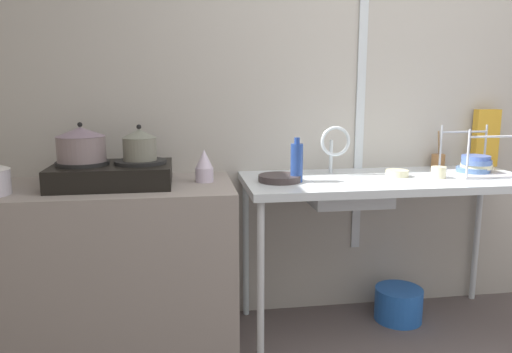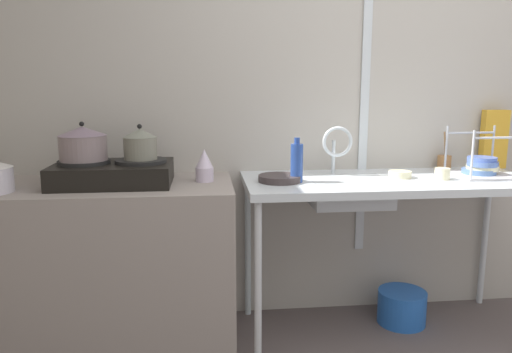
{
  "view_description": "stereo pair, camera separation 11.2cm",
  "coord_description": "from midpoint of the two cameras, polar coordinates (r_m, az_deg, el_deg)",
  "views": [
    {
      "loc": [
        -1.19,
        -1.16,
        1.36
      ],
      "look_at": [
        -0.81,
        1.3,
        0.9
      ],
      "focal_mm": 34.26,
      "sensor_mm": 36.0,
      "label": 1
    },
    {
      "loc": [
        -1.07,
        -1.17,
        1.36
      ],
      "look_at": [
        -0.81,
        1.3,
        0.9
      ],
      "focal_mm": 34.26,
      "sensor_mm": 36.0,
      "label": 2
    }
  ],
  "objects": [
    {
      "name": "wall_back",
      "position": [
        3.05,
        13.24,
        8.38
      ],
      "size": [
        5.39,
        0.1,
        2.52
      ],
      "primitive_type": "cube",
      "color": "#B1ACA2",
      "rests_on": "ground"
    },
    {
      "name": "wall_metal_strip",
      "position": [
        2.94,
        11.11,
        10.85
      ],
      "size": [
        0.05,
        0.01,
        2.01
      ],
      "primitive_type": "cube",
      "color": "silver"
    },
    {
      "name": "counter_concrete",
      "position": [
        2.67,
        -17.96,
        -10.23
      ],
      "size": [
        1.27,
        0.63,
        0.87
      ],
      "primitive_type": "cube",
      "color": "gray",
      "rests_on": "ground"
    },
    {
      "name": "counter_sink",
      "position": [
        2.73,
        13.92,
        -1.41
      ],
      "size": [
        1.56,
        0.63,
        0.87
      ],
      "color": "silver",
      "rests_on": "ground"
    },
    {
      "name": "stove",
      "position": [
        2.53,
        -17.66,
        0.29
      ],
      "size": [
        0.58,
        0.39,
        0.12
      ],
      "color": "black",
      "rests_on": "counter_concrete"
    },
    {
      "name": "pot_on_left_burner",
      "position": [
        2.54,
        -20.95,
        3.54
      ],
      "size": [
        0.23,
        0.23,
        0.19
      ],
      "color": "gray",
      "rests_on": "stove"
    },
    {
      "name": "pot_on_right_burner",
      "position": [
        2.5,
        -14.69,
        3.62
      ],
      "size": [
        0.17,
        0.17,
        0.18
      ],
      "color": "slate",
      "rests_on": "stove"
    },
    {
      "name": "percolator",
      "position": [
        2.53,
        -7.33,
        1.21
      ],
      "size": [
        0.09,
        0.09,
        0.17
      ],
      "color": "silver",
      "rests_on": "counter_concrete"
    },
    {
      "name": "sink_basin",
      "position": [
        2.65,
        9.41,
        -1.69
      ],
      "size": [
        0.41,
        0.32,
        0.13
      ],
      "primitive_type": "cube",
      "color": "silver",
      "rests_on": "counter_sink"
    },
    {
      "name": "faucet",
      "position": [
        2.72,
        8.03,
        3.86
      ],
      "size": [
        0.17,
        0.09,
        0.27
      ],
      "color": "silver",
      "rests_on": "counter_sink"
    },
    {
      "name": "frying_pan",
      "position": [
        2.53,
        1.52,
        -0.21
      ],
      "size": [
        0.22,
        0.22,
        0.03
      ],
      "primitive_type": "cylinder",
      "color": "#382F2F",
      "rests_on": "counter_sink"
    },
    {
      "name": "dish_rack",
      "position": [
        2.97,
        23.26,
        1.19
      ],
      "size": [
        0.3,
        0.3,
        0.27
      ],
      "color": "#B1B6BF",
      "rests_on": "counter_sink"
    },
    {
      "name": "cup_by_rack",
      "position": [
        2.78,
        19.47,
        0.47
      ],
      "size": [
        0.08,
        0.08,
        0.06
      ],
      "primitive_type": "cylinder",
      "color": "beige",
      "rests_on": "counter_sink"
    },
    {
      "name": "small_bowl_on_drainboard",
      "position": [
        2.76,
        15.03,
        0.37
      ],
      "size": [
        0.12,
        0.12,
        0.04
      ],
      "primitive_type": "cylinder",
      "color": "beige",
      "rests_on": "counter_sink"
    },
    {
      "name": "bottle_by_sink",
      "position": [
        2.51,
        3.5,
        1.68
      ],
      "size": [
        0.06,
        0.06,
        0.23
      ],
      "color": "navy",
      "rests_on": "counter_sink"
    },
    {
      "name": "cereal_box",
      "position": [
        3.27,
        24.34,
        4.11
      ],
      "size": [
        0.15,
        0.06,
        0.35
      ],
      "primitive_type": "cube",
      "rotation": [
        0.0,
        0.0,
        0.0
      ],
      "color": "gold",
      "rests_on": "counter_sink"
    },
    {
      "name": "utensil_jar",
      "position": [
        3.12,
        19.53,
        1.76
      ],
      "size": [
        0.08,
        0.08,
        0.22
      ],
      "color": "#9E6A3D",
      "rests_on": "counter_sink"
    },
    {
      "name": "bucket_on_floor",
      "position": [
        3.06,
        15.26,
        -14.18
      ],
      "size": [
        0.27,
        0.27,
        0.19
      ],
      "primitive_type": "cylinder",
      "color": "blue",
      "rests_on": "ground"
    }
  ]
}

